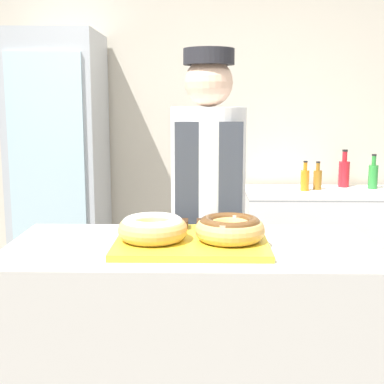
{
  "coord_description": "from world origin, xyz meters",
  "views": [
    {
      "loc": [
        0.04,
        -1.9,
        1.47
      ],
      "look_at": [
        0.0,
        0.1,
        1.13
      ],
      "focal_mm": 50.0,
      "sensor_mm": 36.0,
      "label": 1
    }
  ],
  "objects_px": {
    "baker_person": "(208,220)",
    "bottle_amber": "(318,179)",
    "serving_tray": "(191,242)",
    "brownie_back_left": "(178,224)",
    "chest_freezer": "(322,251)",
    "donut_light_glaze": "(153,228)",
    "brownie_back_right": "(206,224)",
    "bottle_orange": "(305,179)",
    "bottle_green": "(373,175)",
    "bottle_red": "(344,173)",
    "beverage_fridge": "(61,176)",
    "donut_chocolate_glaze": "(230,228)"
  },
  "relations": [
    {
      "from": "donut_chocolate_glaze",
      "to": "bottle_amber",
      "type": "relative_size",
      "value": 1.27
    },
    {
      "from": "baker_person",
      "to": "chest_freezer",
      "type": "bearing_deg",
      "value": 54.79
    },
    {
      "from": "serving_tray",
      "to": "baker_person",
      "type": "distance_m",
      "value": 0.61
    },
    {
      "from": "donut_light_glaze",
      "to": "bottle_red",
      "type": "xyz_separation_m",
      "value": [
        1.2,
        1.98,
        -0.06
      ]
    },
    {
      "from": "bottle_red",
      "to": "baker_person",
      "type": "bearing_deg",
      "value": -126.51
    },
    {
      "from": "bottle_green",
      "to": "brownie_back_left",
      "type": "bearing_deg",
      "value": -127.35
    },
    {
      "from": "bottle_red",
      "to": "brownie_back_right",
      "type": "bearing_deg",
      "value": -119.47
    },
    {
      "from": "donut_light_glaze",
      "to": "brownie_back_left",
      "type": "height_order",
      "value": "donut_light_glaze"
    },
    {
      "from": "serving_tray",
      "to": "bottle_red",
      "type": "xyz_separation_m",
      "value": [
        1.06,
        1.95,
        0.0
      ]
    },
    {
      "from": "brownie_back_right",
      "to": "donut_chocolate_glaze",
      "type": "bearing_deg",
      "value": -66.39
    },
    {
      "from": "bottle_red",
      "to": "beverage_fridge",
      "type": "bearing_deg",
      "value": -174.35
    },
    {
      "from": "chest_freezer",
      "to": "bottle_green",
      "type": "height_order",
      "value": "bottle_green"
    },
    {
      "from": "serving_tray",
      "to": "brownie_back_right",
      "type": "height_order",
      "value": "brownie_back_right"
    },
    {
      "from": "bottle_amber",
      "to": "bottle_orange",
      "type": "distance_m",
      "value": 0.11
    },
    {
      "from": "donut_light_glaze",
      "to": "baker_person",
      "type": "xyz_separation_m",
      "value": [
        0.21,
        0.63,
        -0.11
      ]
    },
    {
      "from": "chest_freezer",
      "to": "donut_light_glaze",
      "type": "bearing_deg",
      "value": -119.76
    },
    {
      "from": "brownie_back_left",
      "to": "bottle_amber",
      "type": "height_order",
      "value": "bottle_amber"
    },
    {
      "from": "donut_light_glaze",
      "to": "chest_freezer",
      "type": "relative_size",
      "value": 0.23
    },
    {
      "from": "chest_freezer",
      "to": "brownie_back_left",
      "type": "bearing_deg",
      "value": -120.46
    },
    {
      "from": "serving_tray",
      "to": "brownie_back_left",
      "type": "distance_m",
      "value": 0.18
    },
    {
      "from": "brownie_back_right",
      "to": "bottle_green",
      "type": "xyz_separation_m",
      "value": [
        1.19,
        1.71,
        -0.04
      ]
    },
    {
      "from": "serving_tray",
      "to": "beverage_fridge",
      "type": "relative_size",
      "value": 0.29
    },
    {
      "from": "baker_person",
      "to": "bottle_red",
      "type": "distance_m",
      "value": 1.68
    },
    {
      "from": "serving_tray",
      "to": "bottle_green",
      "type": "distance_m",
      "value": 2.25
    },
    {
      "from": "brownie_back_right",
      "to": "bottle_amber",
      "type": "xyz_separation_m",
      "value": [
        0.79,
        1.66,
        -0.06
      ]
    },
    {
      "from": "donut_chocolate_glaze",
      "to": "baker_person",
      "type": "height_order",
      "value": "baker_person"
    },
    {
      "from": "donut_chocolate_glaze",
      "to": "bottle_red",
      "type": "xyz_separation_m",
      "value": [
        0.92,
        1.98,
        -0.06
      ]
    },
    {
      "from": "brownie_back_right",
      "to": "bottle_orange",
      "type": "xyz_separation_m",
      "value": [
        0.69,
        1.61,
        -0.05
      ]
    },
    {
      "from": "bottle_green",
      "to": "beverage_fridge",
      "type": "bearing_deg",
      "value": -176.82
    },
    {
      "from": "brownie_back_right",
      "to": "bottle_green",
      "type": "bearing_deg",
      "value": 55.05
    },
    {
      "from": "baker_person",
      "to": "brownie_back_left",
      "type": "bearing_deg",
      "value": -105.55
    },
    {
      "from": "donut_light_glaze",
      "to": "chest_freezer",
      "type": "bearing_deg",
      "value": 60.24
    },
    {
      "from": "beverage_fridge",
      "to": "bottle_orange",
      "type": "xyz_separation_m",
      "value": [
        1.69,
        0.02,
        -0.02
      ]
    },
    {
      "from": "baker_person",
      "to": "bottle_amber",
      "type": "bearing_deg",
      "value": 57.46
    },
    {
      "from": "serving_tray",
      "to": "baker_person",
      "type": "relative_size",
      "value": 0.32
    },
    {
      "from": "bottle_orange",
      "to": "donut_chocolate_glaze",
      "type": "bearing_deg",
      "value": -108.73
    },
    {
      "from": "brownie_back_left",
      "to": "brownie_back_right",
      "type": "bearing_deg",
      "value": 0.0
    },
    {
      "from": "brownie_back_left",
      "to": "bottle_orange",
      "type": "relative_size",
      "value": 0.36
    },
    {
      "from": "chest_freezer",
      "to": "bottle_amber",
      "type": "relative_size",
      "value": 5.47
    },
    {
      "from": "donut_light_glaze",
      "to": "bottle_amber",
      "type": "relative_size",
      "value": 1.27
    },
    {
      "from": "bottle_orange",
      "to": "bottle_amber",
      "type": "bearing_deg",
      "value": 29.71
    },
    {
      "from": "brownie_back_right",
      "to": "bottle_orange",
      "type": "relative_size",
      "value": 0.36
    },
    {
      "from": "chest_freezer",
      "to": "bottle_amber",
      "type": "bearing_deg",
      "value": 115.52
    },
    {
      "from": "serving_tray",
      "to": "beverage_fridge",
      "type": "height_order",
      "value": "beverage_fridge"
    },
    {
      "from": "bottle_orange",
      "to": "brownie_back_right",
      "type": "bearing_deg",
      "value": -113.36
    },
    {
      "from": "donut_light_glaze",
      "to": "beverage_fridge",
      "type": "distance_m",
      "value": 1.95
    },
    {
      "from": "donut_chocolate_glaze",
      "to": "bottle_orange",
      "type": "relative_size",
      "value": 1.21
    },
    {
      "from": "donut_light_glaze",
      "to": "beverage_fridge",
      "type": "bearing_deg",
      "value": 114.37
    },
    {
      "from": "baker_person",
      "to": "bottle_amber",
      "type": "distance_m",
      "value": 1.45
    },
    {
      "from": "bottle_red",
      "to": "bottle_orange",
      "type": "relative_size",
      "value": 1.3
    }
  ]
}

